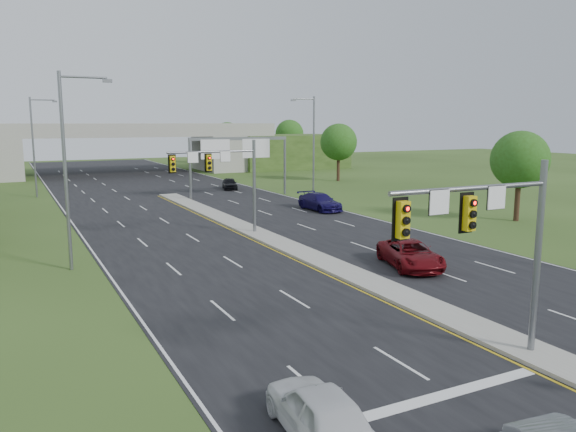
% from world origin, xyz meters
% --- Properties ---
extents(ground, '(240.00, 240.00, 0.00)m').
position_xyz_m(ground, '(0.00, 0.00, 0.00)').
color(ground, '#2D4418').
rests_on(ground, ground).
extents(road, '(24.00, 160.00, 0.02)m').
position_xyz_m(road, '(0.00, 35.00, 0.01)').
color(road, black).
rests_on(road, ground).
extents(median, '(2.00, 54.00, 0.16)m').
position_xyz_m(median, '(0.00, 23.00, 0.10)').
color(median, gray).
rests_on(median, road).
extents(lane_markings, '(23.72, 160.00, 0.01)m').
position_xyz_m(lane_markings, '(-0.60, 28.91, 0.02)').
color(lane_markings, gold).
rests_on(lane_markings, road).
extents(signal_mast_near, '(6.62, 0.60, 7.00)m').
position_xyz_m(signal_mast_near, '(-2.26, -0.07, 4.73)').
color(signal_mast_near, slate).
rests_on(signal_mast_near, ground).
extents(signal_mast_far, '(6.62, 0.60, 7.00)m').
position_xyz_m(signal_mast_far, '(-2.26, 24.93, 4.73)').
color(signal_mast_far, slate).
rests_on(signal_mast_far, ground).
extents(sign_gantry, '(11.58, 0.44, 6.67)m').
position_xyz_m(sign_gantry, '(6.68, 44.92, 5.24)').
color(sign_gantry, slate).
rests_on(sign_gantry, ground).
extents(overpass, '(80.00, 14.00, 8.10)m').
position_xyz_m(overpass, '(0.00, 80.00, 3.55)').
color(overpass, gray).
rests_on(overpass, ground).
extents(lightpole_l_mid, '(2.85, 0.25, 11.00)m').
position_xyz_m(lightpole_l_mid, '(-13.30, 20.00, 6.10)').
color(lightpole_l_mid, slate).
rests_on(lightpole_l_mid, ground).
extents(lightpole_l_far, '(2.85, 0.25, 11.00)m').
position_xyz_m(lightpole_l_far, '(-13.30, 55.00, 6.10)').
color(lightpole_l_far, slate).
rests_on(lightpole_l_far, ground).
extents(lightpole_r_far, '(2.85, 0.25, 11.00)m').
position_xyz_m(lightpole_r_far, '(13.30, 40.00, 6.10)').
color(lightpole_r_far, slate).
rests_on(lightpole_r_far, ground).
extents(tree_r_near, '(4.80, 4.80, 7.60)m').
position_xyz_m(tree_r_near, '(22.00, 20.00, 5.18)').
color(tree_r_near, '#382316').
rests_on(tree_r_near, ground).
extents(tree_r_mid, '(5.20, 5.20, 8.12)m').
position_xyz_m(tree_r_mid, '(26.00, 55.00, 5.51)').
color(tree_r_mid, '#382316').
rests_on(tree_r_mid, ground).
extents(tree_back_c, '(5.60, 5.60, 8.32)m').
position_xyz_m(tree_back_c, '(24.00, 94.00, 5.51)').
color(tree_back_c, '#382316').
rests_on(tree_back_c, ground).
extents(tree_back_d, '(6.00, 6.00, 8.85)m').
position_xyz_m(tree_back_d, '(38.00, 94.00, 5.84)').
color(tree_back_d, '#382316').
rests_on(tree_back_d, ground).
extents(car_white, '(2.24, 4.63, 1.53)m').
position_xyz_m(car_white, '(-9.56, -1.34, 0.78)').
color(car_white, silver).
rests_on(car_white, road).
extents(car_far_a, '(4.01, 5.98, 1.52)m').
position_xyz_m(car_far_a, '(4.01, 11.73, 0.78)').
color(car_far_a, '#5E090E').
rests_on(car_far_a, road).
extents(car_far_b, '(2.43, 5.61, 1.61)m').
position_xyz_m(car_far_b, '(10.01, 32.56, 0.82)').
color(car_far_b, '#110B42').
rests_on(car_far_b, road).
extents(car_far_c, '(2.72, 4.45, 1.41)m').
position_xyz_m(car_far_c, '(8.46, 52.36, 0.73)').
color(car_far_c, black).
rests_on(car_far_c, road).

